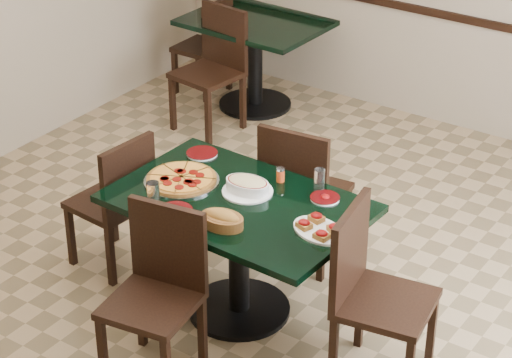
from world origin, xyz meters
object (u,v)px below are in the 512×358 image
Objects in this scene: chair_near at (159,283)px; back_chair_near at (215,62)px; main_table at (239,229)px; chair_left at (118,197)px; back_table at (255,47)px; lasagna_casserole at (247,185)px; pepperoni_pizza at (182,179)px; chair_right at (370,286)px; bread_basket at (222,219)px; back_chair_left at (208,42)px; chair_far at (300,188)px; bruschetta_platter at (319,228)px.

back_chair_near reaches higher than chair_near.
chair_left is at bearing -176.19° from main_table.
back_table is 3.93× the size of lasagna_casserole.
pepperoni_pizza is at bearing 97.25° from chair_left.
back_chair_near is (-2.47, 2.01, -0.01)m from chair_right.
chair_left is (-0.81, 0.60, -0.03)m from chair_near.
back_table is 3.16m from bread_basket.
main_table is 1.70× the size of back_chair_left.
back_table is 0.48m from back_chair_near.
main_table is at bearing 102.98° from bread_basket.
chair_right is 1.19× the size of back_chair_left.
main_table is at bearing -55.63° from back_table.
chair_far is at bearing 77.48° from chair_near.
chair_right is (0.85, -0.69, 0.02)m from chair_far.
chair_right is (0.93, 0.56, 0.03)m from chair_near.
chair_left is at bearing 25.16° from back_chair_left.
chair_far is 0.97× the size of chair_right.
back_chair_left is 3.31× the size of bread_basket.
chair_near is at bearing -99.01° from lasagna_casserole.
bruschetta_platter is (0.60, 0.60, 0.24)m from chair_near.
chair_far is 3.84× the size of bread_basket.
pepperoni_pizza is (-0.33, 0.62, 0.24)m from chair_near.
bread_basket is (0.48, -0.26, 0.02)m from pepperoni_pizza.
lasagna_casserole is at bearing 99.57° from bread_basket.
chair_left is (-0.88, -0.03, -0.07)m from main_table.
chair_right is 1.11× the size of chair_left.
chair_far reaches higher than pepperoni_pizza.
back_table is 1.17× the size of chair_far.
chair_near is 0.95× the size of chair_right.
lasagna_casserole is (1.59, -1.84, 0.25)m from back_chair_near.
bread_basket is (0.15, 0.36, 0.26)m from chair_near.
back_chair_left is 3.43m from bread_basket.
back_table is 2.98× the size of bruschetta_platter.
chair_right is 3.94× the size of bread_basket.
back_chair_left is 2.91× the size of lasagna_casserole.
lasagna_casserole is at bearing 41.03° from back_chair_left.
chair_far reaches higher than bread_basket.
chair_left is 2.08× the size of pepperoni_pizza.
pepperoni_pizza reaches higher than main_table.
back_chair_near is (-0.05, -0.48, 0.02)m from back_table.
back_chair_left reaches higher than bruschetta_platter.
chair_far is 3.37× the size of lasagna_casserole.
back_table is at bearing 91.73° from back_chair_near.
chair_far is 2.56× the size of bruschetta_platter.
chair_right reaches higher than pepperoni_pizza.
lasagna_casserole is 0.76× the size of bruschetta_platter.
pepperoni_pizza is 1.14× the size of bruschetta_platter.
chair_far is 0.58m from lasagna_casserole.
back_chair_left is at bearing -177.52° from back_table.
chair_right is at bearing -15.60° from lasagna_casserole.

